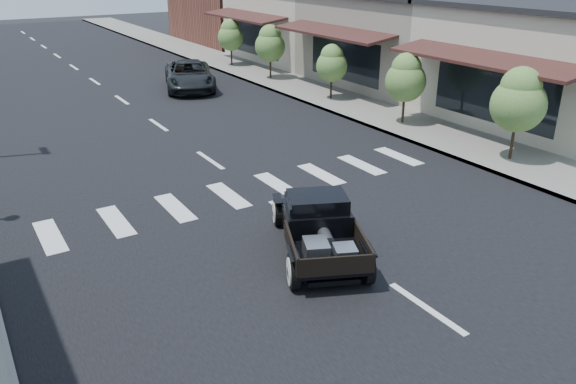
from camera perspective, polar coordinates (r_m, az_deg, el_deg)
ground at (r=13.27m, az=4.76°, el=-5.49°), size 120.00×120.00×0.00m
road at (r=26.09m, az=-15.27°, el=8.11°), size 14.00×80.00×0.02m
road_markings at (r=21.51m, az=-11.23°, el=5.40°), size 12.00×60.00×0.06m
sidewalk_right at (r=29.53m, az=0.83°, el=10.69°), size 3.00×80.00×0.15m
storefront_mid at (r=31.64m, az=13.24°, el=14.93°), size 10.00×9.00×4.50m
storefront_far at (r=38.52m, az=3.51°, el=16.77°), size 10.00×9.00×4.50m
small_tree_a at (r=19.45m, az=22.19°, el=7.19°), size 1.73×1.73×2.89m
small_tree_b at (r=22.77m, az=11.79°, el=10.15°), size 1.58×1.58×2.64m
small_tree_c at (r=26.48m, az=4.44°, el=12.01°), size 1.43×1.43×2.39m
small_tree_d at (r=31.11m, az=-1.82°, el=13.98°), size 1.63×1.63×2.71m
small_tree_e at (r=35.25m, az=-5.81°, el=14.83°), size 1.56×1.56×2.61m
hotrod_pickup at (r=12.66m, az=3.10°, el=-3.37°), size 3.34×4.43×1.39m
second_car at (r=29.46m, az=-9.99°, el=11.56°), size 3.81×5.51×1.40m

